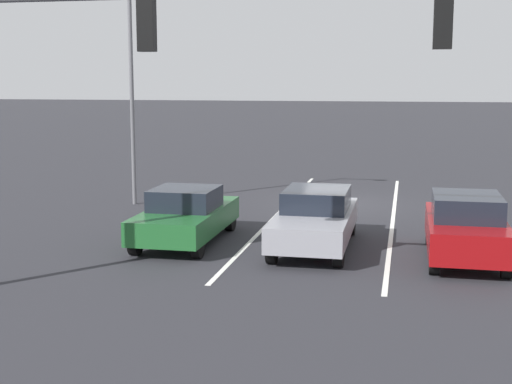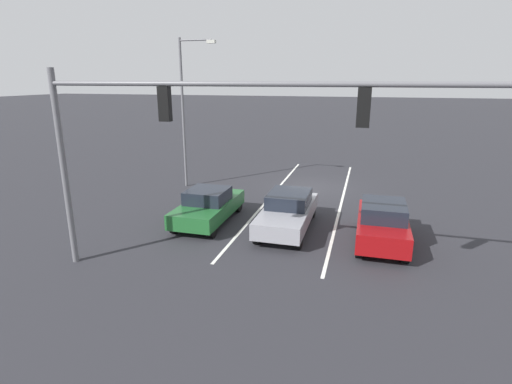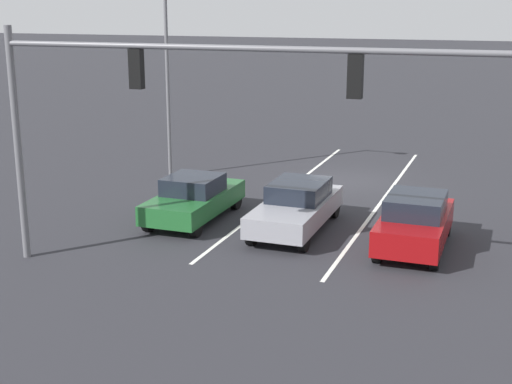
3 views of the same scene
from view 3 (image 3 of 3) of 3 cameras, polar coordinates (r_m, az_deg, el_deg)
The scene contains 8 objects.
ground_plane at distance 28.29m, azimuth 7.36°, elevation 0.88°, with size 240.00×240.00×0.00m, color #28282D.
lane_stripe_left_divider at distance 25.76m, azimuth 10.12°, elevation -0.60°, with size 0.12×16.61×0.01m, color silver.
lane_stripe_center_divider at distance 26.59m, azimuth 2.43°, elevation 0.11°, with size 0.12×16.61×0.01m, color silver.
car_gray_midlane_front at distance 21.83m, azimuth 3.27°, elevation -1.12°, with size 1.81×4.68×1.48m.
car_maroon_leftlane_front at distance 20.62m, azimuth 12.59°, elevation -2.32°, with size 1.77×4.13×1.57m.
car_darkgreen_rightlane_front at distance 22.93m, azimuth -4.98°, elevation -0.48°, with size 1.84×4.33×1.45m.
traffic_signal_gantry at distance 17.51m, azimuth -8.74°, elevation 7.76°, with size 12.37×0.37×6.23m.
street_lamp_right_shoulder at distance 28.33m, azimuth -6.72°, elevation 10.38°, with size 2.06×0.24×7.97m.
Camera 3 is at (-6.01, 26.81, 6.72)m, focal length 50.00 mm.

